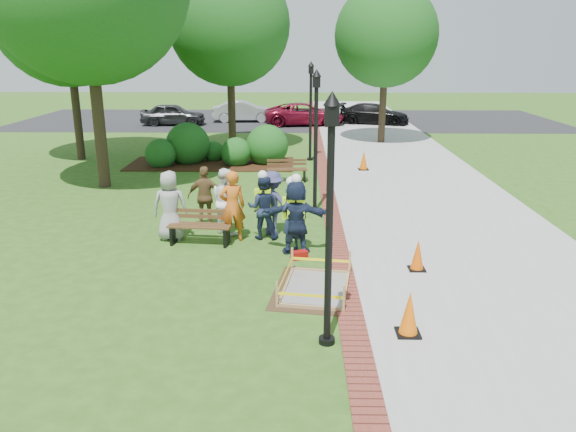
{
  "coord_description": "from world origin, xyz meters",
  "views": [
    {
      "loc": [
        0.75,
        -11.62,
        4.92
      ],
      "look_at": [
        0.5,
        1.2,
        1.0
      ],
      "focal_mm": 35.0,
      "sensor_mm": 36.0,
      "label": 1
    }
  ],
  "objects_px": {
    "bench_near": "(200,234)",
    "cone_front": "(409,314)",
    "hivis_worker_c": "(263,205)",
    "wet_concrete_pad": "(316,279)",
    "hivis_worker_b": "(291,215)",
    "lamp_near": "(330,205)",
    "hivis_worker_a": "(296,215)"
  },
  "relations": [
    {
      "from": "wet_concrete_pad",
      "to": "hivis_worker_a",
      "type": "xyz_separation_m",
      "value": [
        -0.43,
        2.17,
        0.75
      ]
    },
    {
      "from": "hivis_worker_a",
      "to": "hivis_worker_c",
      "type": "xyz_separation_m",
      "value": [
        -0.87,
        1.08,
        -0.07
      ]
    },
    {
      "from": "hivis_worker_a",
      "to": "wet_concrete_pad",
      "type": "bearing_deg",
      "value": -78.77
    },
    {
      "from": "hivis_worker_c",
      "to": "hivis_worker_b",
      "type": "bearing_deg",
      "value": -53.49
    },
    {
      "from": "cone_front",
      "to": "hivis_worker_c",
      "type": "bearing_deg",
      "value": 119.22
    },
    {
      "from": "hivis_worker_b",
      "to": "cone_front",
      "type": "bearing_deg",
      "value": -62.75
    },
    {
      "from": "lamp_near",
      "to": "bench_near",
      "type": "bearing_deg",
      "value": 121.27
    },
    {
      "from": "cone_front",
      "to": "hivis_worker_b",
      "type": "xyz_separation_m",
      "value": [
        -2.13,
        4.14,
        0.54
      ]
    },
    {
      "from": "cone_front",
      "to": "hivis_worker_c",
      "type": "distance_m",
      "value": 5.92
    },
    {
      "from": "lamp_near",
      "to": "hivis_worker_c",
      "type": "bearing_deg",
      "value": 104.71
    },
    {
      "from": "lamp_near",
      "to": "hivis_worker_a",
      "type": "distance_m",
      "value": 4.65
    },
    {
      "from": "bench_near",
      "to": "lamp_near",
      "type": "xyz_separation_m",
      "value": [
        3.03,
        -4.98,
        2.2
      ]
    },
    {
      "from": "bench_near",
      "to": "lamp_near",
      "type": "bearing_deg",
      "value": -58.73
    },
    {
      "from": "lamp_near",
      "to": "hivis_worker_a",
      "type": "relative_size",
      "value": 2.13
    },
    {
      "from": "bench_near",
      "to": "hivis_worker_c",
      "type": "height_order",
      "value": "hivis_worker_c"
    },
    {
      "from": "cone_front",
      "to": "hivis_worker_c",
      "type": "height_order",
      "value": "hivis_worker_c"
    },
    {
      "from": "bench_near",
      "to": "cone_front",
      "type": "xyz_separation_m",
      "value": [
        4.47,
        -4.68,
        0.13
      ]
    },
    {
      "from": "wet_concrete_pad",
      "to": "hivis_worker_b",
      "type": "distance_m",
      "value": 2.42
    },
    {
      "from": "wet_concrete_pad",
      "to": "hivis_worker_b",
      "type": "bearing_deg",
      "value": 103.84
    },
    {
      "from": "bench_near",
      "to": "cone_front",
      "type": "height_order",
      "value": "bench_near"
    },
    {
      "from": "hivis_worker_b",
      "to": "hivis_worker_a",
      "type": "bearing_deg",
      "value": -29.55
    },
    {
      "from": "wet_concrete_pad",
      "to": "bench_near",
      "type": "height_order",
      "value": "bench_near"
    },
    {
      "from": "hivis_worker_c",
      "to": "hivis_worker_a",
      "type": "bearing_deg",
      "value": -51.17
    },
    {
      "from": "bench_near",
      "to": "cone_front",
      "type": "bearing_deg",
      "value": -46.28
    },
    {
      "from": "wet_concrete_pad",
      "to": "hivis_worker_b",
      "type": "xyz_separation_m",
      "value": [
        -0.55,
        2.24,
        0.71
      ]
    },
    {
      "from": "cone_front",
      "to": "bench_near",
      "type": "bearing_deg",
      "value": 133.72
    },
    {
      "from": "lamp_near",
      "to": "hivis_worker_b",
      "type": "relative_size",
      "value": 2.23
    },
    {
      "from": "cone_front",
      "to": "hivis_worker_a",
      "type": "relative_size",
      "value": 0.42
    },
    {
      "from": "cone_front",
      "to": "hivis_worker_b",
      "type": "height_order",
      "value": "hivis_worker_b"
    },
    {
      "from": "cone_front",
      "to": "lamp_near",
      "type": "bearing_deg",
      "value": -168.21
    },
    {
      "from": "hivis_worker_a",
      "to": "hivis_worker_b",
      "type": "height_order",
      "value": "hivis_worker_a"
    },
    {
      "from": "cone_front",
      "to": "lamp_near",
      "type": "relative_size",
      "value": 0.2
    }
  ]
}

